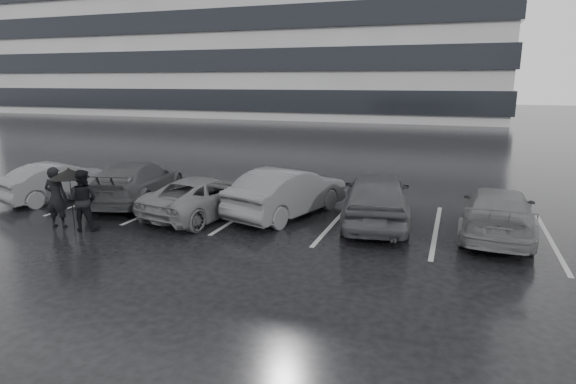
% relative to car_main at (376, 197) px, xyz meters
% --- Properties ---
extents(ground, '(160.00, 160.00, 0.00)m').
position_rel_car_main_xyz_m(ground, '(-1.73, -2.55, -0.77)').
color(ground, black).
rests_on(ground, ground).
extents(car_main, '(2.46, 4.72, 1.53)m').
position_rel_car_main_xyz_m(car_main, '(0.00, 0.00, 0.00)').
color(car_main, black).
rests_on(car_main, ground).
extents(car_west_a, '(2.74, 4.63, 1.44)m').
position_rel_car_main_xyz_m(car_west_a, '(-2.64, 0.00, -0.05)').
color(car_west_a, '#303033').
rests_on(car_west_a, ground).
extents(car_west_b, '(2.68, 4.54, 1.18)m').
position_rel_car_main_xyz_m(car_west_b, '(-4.99, -0.82, -0.18)').
color(car_west_b, '#434346').
rests_on(car_west_b, ground).
extents(car_west_c, '(2.93, 5.04, 1.37)m').
position_rel_car_main_xyz_m(car_west_c, '(-7.94, -0.12, -0.08)').
color(car_west_c, black).
rests_on(car_west_c, ground).
extents(car_west_d, '(2.52, 4.09, 1.27)m').
position_rel_car_main_xyz_m(car_west_d, '(-10.58, -0.71, -0.13)').
color(car_west_d, '#303033').
rests_on(car_west_d, ground).
extents(car_east, '(2.03, 4.46, 1.27)m').
position_rel_car_main_xyz_m(car_east, '(3.16, -0.05, -0.13)').
color(car_east, '#434346').
rests_on(car_east, ground).
extents(pedestrian_left, '(0.69, 0.53, 1.71)m').
position_rel_car_main_xyz_m(pedestrian_left, '(-8.23, -3.27, 0.09)').
color(pedestrian_left, black).
rests_on(pedestrian_left, ground).
extents(pedestrian_right, '(0.95, 0.83, 1.67)m').
position_rel_car_main_xyz_m(pedestrian_right, '(-7.37, -3.22, 0.07)').
color(pedestrian_right, black).
rests_on(pedestrian_right, ground).
extents(umbrella, '(1.00, 1.00, 1.70)m').
position_rel_car_main_xyz_m(umbrella, '(-7.72, -3.24, 0.78)').
color(umbrella, black).
rests_on(umbrella, ground).
extents(stall_stripes, '(19.72, 5.00, 0.00)m').
position_rel_car_main_xyz_m(stall_stripes, '(-2.53, -0.05, -0.77)').
color(stall_stripes, '#939496').
rests_on(stall_stripes, ground).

